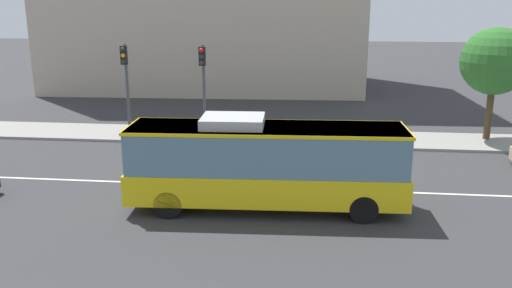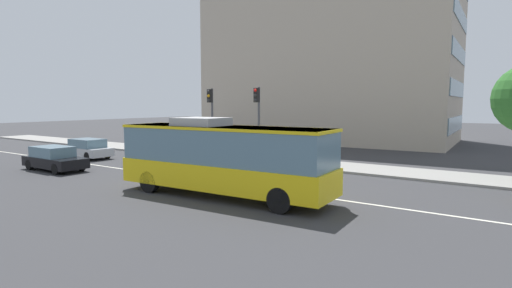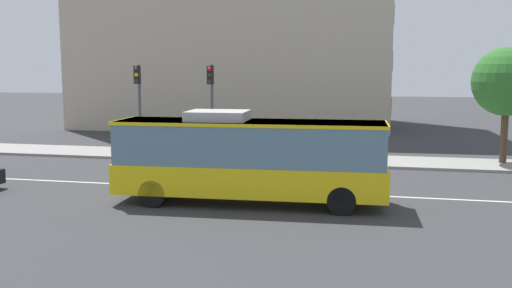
{
  "view_description": "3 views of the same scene",
  "coord_description": "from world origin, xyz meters",
  "px_view_note": "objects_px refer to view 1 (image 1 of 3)",
  "views": [
    {
      "loc": [
        3.07,
        -20.71,
        7.48
      ],
      "look_at": [
        0.97,
        -1.58,
        2.27
      ],
      "focal_mm": 37.67,
      "sensor_mm": 36.0,
      "label": 1
    },
    {
      "loc": [
        12.27,
        -15.72,
        4.08
      ],
      "look_at": [
        2.25,
        -0.91,
        2.27
      ],
      "focal_mm": 27.94,
      "sensor_mm": 36.0,
      "label": 2
    },
    {
      "loc": [
        6.0,
        -22.45,
        5.05
      ],
      "look_at": [
        1.41,
        -1.12,
        2.1
      ],
      "focal_mm": 39.8,
      "sensor_mm": 36.0,
      "label": 3
    }
  ],
  "objects_px": {
    "traffic_light_near_corner": "(203,77)",
    "traffic_light_mid_block": "(126,76)",
    "street_tree_kerbside_left": "(495,62)",
    "transit_bus": "(266,161)"
  },
  "relations": [
    {
      "from": "transit_bus",
      "to": "street_tree_kerbside_left",
      "type": "distance_m",
      "value": 15.74
    },
    {
      "from": "traffic_light_mid_block",
      "to": "street_tree_kerbside_left",
      "type": "xyz_separation_m",
      "value": [
        19.28,
        2.04,
        0.75
      ]
    },
    {
      "from": "traffic_light_near_corner",
      "to": "traffic_light_mid_block",
      "type": "xyz_separation_m",
      "value": [
        -4.17,
        0.08,
        0.0
      ]
    },
    {
      "from": "traffic_light_near_corner",
      "to": "traffic_light_mid_block",
      "type": "distance_m",
      "value": 4.17
    },
    {
      "from": "street_tree_kerbside_left",
      "to": "traffic_light_near_corner",
      "type": "bearing_deg",
      "value": -172.0
    },
    {
      "from": "transit_bus",
      "to": "street_tree_kerbside_left",
      "type": "bearing_deg",
      "value": 42.18
    },
    {
      "from": "transit_bus",
      "to": "traffic_light_mid_block",
      "type": "relative_size",
      "value": 1.94
    },
    {
      "from": "traffic_light_near_corner",
      "to": "street_tree_kerbside_left",
      "type": "bearing_deg",
      "value": 97.74
    },
    {
      "from": "street_tree_kerbside_left",
      "to": "transit_bus",
      "type": "bearing_deg",
      "value": -135.21
    },
    {
      "from": "traffic_light_near_corner",
      "to": "street_tree_kerbside_left",
      "type": "distance_m",
      "value": 15.27
    }
  ]
}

